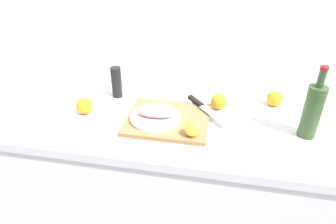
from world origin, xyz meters
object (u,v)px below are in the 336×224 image
cutting_board (168,120)px  lemon_0 (192,129)px  white_plate (155,117)px  wine_bottle (312,110)px  fish_fillet (155,113)px  pepper_mill (117,82)px  chef_knife (202,106)px  orange_0 (85,106)px

cutting_board → lemon_0: (0.12, -0.12, 0.04)m
white_plate → wine_bottle: 0.66m
fish_fillet → pepper_mill: size_ratio=1.06×
white_plate → chef_knife: chef_knife is taller
fish_fillet → pepper_mill: 0.32m
cutting_board → lemon_0: bearing=-43.1°
orange_0 → pepper_mill: size_ratio=0.49×
cutting_board → fish_fillet: fish_fillet is taller
cutting_board → fish_fillet: bearing=-159.9°
fish_fillet → chef_knife: fish_fillet is taller
chef_knife → wine_bottle: wine_bottle is taller
white_plate → orange_0: orange_0 is taller
orange_0 → wine_bottle: bearing=0.4°
white_plate → pepper_mill: 0.33m
pepper_mill → fish_fillet: bearing=-39.8°
lemon_0 → wine_bottle: size_ratio=0.19×
chef_knife → cutting_board: bearing=-90.5°
fish_fillet → lemon_0: bearing=-28.3°
white_plate → chef_knife: (0.20, 0.14, 0.00)m
wine_bottle → white_plate: bearing=-177.7°
cutting_board → orange_0: (-0.40, -0.00, 0.03)m
white_plate → cutting_board: bearing=20.1°
lemon_0 → pepper_mill: pepper_mill is taller
lemon_0 → pepper_mill: (-0.43, 0.30, 0.03)m
chef_knife → fish_fillet: bearing=-95.2°
cutting_board → wine_bottle: 0.61m
fish_fillet → chef_knife: size_ratio=0.71×
lemon_0 → chef_knife: bearing=85.8°
white_plate → lemon_0: size_ratio=3.69×
chef_knife → orange_0: 0.55m
fish_fillet → orange_0: bearing=176.9°
lemon_0 → pepper_mill: size_ratio=0.38×
white_plate → orange_0: 0.35m
white_plate → fish_fillet: fish_fillet is taller
pepper_mill → cutting_board: bearing=-31.7°
white_plate → pepper_mill: pepper_mill is taller
chef_knife → lemon_0: bearing=-45.0°
orange_0 → fish_fillet: bearing=-3.1°
white_plate → lemon_0: (0.18, -0.10, 0.02)m
fish_fillet → wine_bottle: 0.65m
wine_bottle → pepper_mill: size_ratio=1.96×
pepper_mill → chef_knife: bearing=-8.6°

